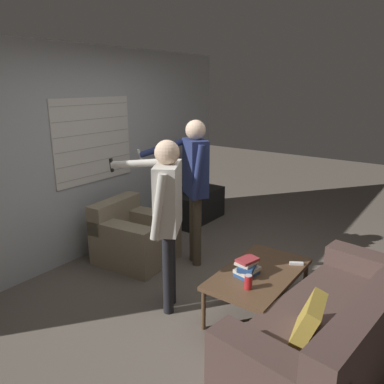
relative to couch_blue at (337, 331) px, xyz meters
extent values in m
plane|color=#665B51|center=(0.31, 1.13, -0.30)|extent=(16.00, 16.00, 0.00)
cube|color=#ADB2B7|center=(0.31, 3.16, 0.98)|extent=(5.20, 0.06, 2.55)
cube|color=silver|center=(0.36, 3.12, 1.14)|extent=(1.16, 0.02, 1.02)
cube|color=#A4A099|center=(0.36, 3.11, 0.71)|extent=(1.14, 0.00, 0.01)
cube|color=#A4A099|center=(0.36, 3.11, 0.88)|extent=(1.14, 0.00, 0.01)
cube|color=#A4A099|center=(0.36, 3.11, 1.05)|extent=(1.14, 0.00, 0.01)
cube|color=#A4A099|center=(0.36, 3.11, 1.22)|extent=(1.14, 0.00, 0.01)
cube|color=#A4A099|center=(0.36, 3.11, 1.39)|extent=(1.14, 0.00, 0.01)
cube|color=#A4A099|center=(0.36, 3.11, 1.56)|extent=(1.14, 0.00, 0.01)
cube|color=#4C3833|center=(0.01, 0.05, -0.09)|extent=(2.08, 1.09, 0.41)
cube|color=#4C3833|center=(-0.03, -0.27, 0.31)|extent=(2.00, 0.45, 0.39)
cube|color=#4C3833|center=(-0.86, 0.16, 0.20)|extent=(0.35, 0.87, 0.18)
cube|color=#4C3833|center=(0.88, -0.06, 0.20)|extent=(0.35, 0.87, 0.18)
cube|color=#B29338|center=(-0.33, 0.14, 0.21)|extent=(0.39, 0.28, 0.37)
cube|color=gray|center=(0.39, 2.50, -0.11)|extent=(0.86, 0.91, 0.39)
cube|color=gray|center=(0.35, 2.81, 0.26)|extent=(0.79, 0.28, 0.35)
cube|color=gray|center=(0.65, 2.53, 0.17)|extent=(0.33, 0.85, 0.17)
cube|color=gray|center=(0.12, 2.47, 0.17)|extent=(0.33, 0.85, 0.17)
cube|color=brown|center=(0.27, 0.80, 0.11)|extent=(1.11, 0.62, 0.04)
cylinder|color=brown|center=(-0.24, 1.07, -0.11)|extent=(0.04, 0.04, 0.39)
cylinder|color=brown|center=(0.79, 1.07, -0.11)|extent=(0.04, 0.04, 0.39)
cylinder|color=brown|center=(-0.24, 0.53, -0.11)|extent=(0.04, 0.04, 0.39)
cylinder|color=brown|center=(0.79, 0.53, -0.11)|extent=(0.04, 0.04, 0.39)
cube|color=black|center=(1.95, 2.77, -0.06)|extent=(0.98, 0.57, 0.49)
cube|color=#2D2D33|center=(1.95, 2.77, 0.51)|extent=(0.61, 0.54, 0.64)
cube|color=black|center=(1.89, 2.85, 0.51)|extent=(0.42, 0.33, 0.52)
cylinder|color=black|center=(-0.23, 1.48, 0.11)|extent=(0.10, 0.10, 0.82)
cylinder|color=black|center=(-0.08, 1.57, 0.11)|extent=(0.10, 0.10, 0.82)
cube|color=beige|center=(-0.15, 1.53, 0.83)|extent=(0.50, 0.41, 0.61)
sphere|color=beige|center=(-0.15, 1.53, 1.23)|extent=(0.22, 0.22, 0.22)
cylinder|color=beige|center=(-0.39, 1.44, 0.81)|extent=(0.14, 0.17, 0.59)
cylinder|color=beige|center=(-0.09, 1.90, 1.08)|extent=(0.36, 0.54, 0.12)
cube|color=black|center=(-0.24, 2.15, 1.06)|extent=(0.05, 0.05, 0.13)
cylinder|color=#4C4233|center=(0.73, 1.83, 0.13)|extent=(0.10, 0.10, 0.86)
cylinder|color=#4C4233|center=(0.81, 1.94, 0.13)|extent=(0.10, 0.10, 0.86)
cube|color=navy|center=(0.77, 1.88, 0.88)|extent=(0.38, 0.42, 0.65)
sphere|color=beige|center=(0.77, 1.88, 1.31)|extent=(0.23, 0.23, 0.23)
cylinder|color=navy|center=(0.61, 1.74, 0.87)|extent=(0.17, 0.15, 0.62)
cylinder|color=navy|center=(0.65, 2.22, 1.10)|extent=(0.54, 0.41, 0.22)
cube|color=white|center=(0.40, 2.40, 1.03)|extent=(0.07, 0.06, 0.13)
cube|color=#284C89|center=(0.15, 0.86, 0.14)|extent=(0.24, 0.18, 0.03)
cube|color=beige|center=(0.16, 0.87, 0.17)|extent=(0.26, 0.19, 0.03)
cube|color=#284C89|center=(0.15, 0.86, 0.21)|extent=(0.23, 0.18, 0.04)
cube|color=beige|center=(0.16, 0.88, 0.25)|extent=(0.20, 0.16, 0.02)
cube|color=maroon|center=(0.17, 0.87, 0.27)|extent=(0.22, 0.18, 0.03)
cylinder|color=red|center=(-0.05, 0.74, 0.19)|extent=(0.07, 0.07, 0.12)
cylinder|color=silver|center=(-0.05, 0.74, 0.25)|extent=(0.06, 0.06, 0.00)
cube|color=white|center=(0.61, 0.57, 0.14)|extent=(0.10, 0.13, 0.02)
cylinder|color=#A8A8AD|center=(1.14, 2.71, -0.29)|extent=(0.20, 0.20, 0.02)
cylinder|color=#A8A8AD|center=(1.14, 2.71, -0.25)|extent=(0.03, 0.03, 0.07)
torus|color=#A8A8AD|center=(1.14, 2.71, -0.08)|extent=(0.29, 0.02, 0.29)
sphere|color=#A8A8AD|center=(1.14, 2.71, -0.08)|extent=(0.08, 0.08, 0.08)
camera|label=1|loc=(-2.62, -0.54, 1.82)|focal=35.00mm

